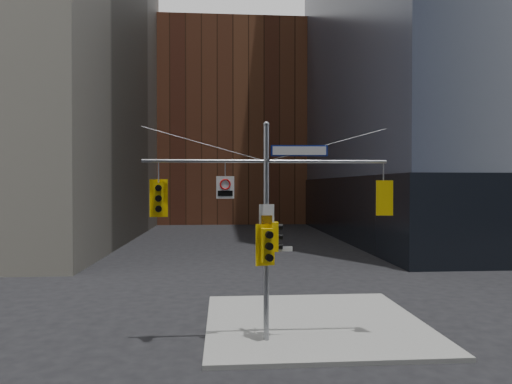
{
  "coord_description": "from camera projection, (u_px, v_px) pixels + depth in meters",
  "views": [
    {
      "loc": [
        -1.43,
        -12.79,
        5.2
      ],
      "look_at": [
        -0.34,
        2.0,
        5.0
      ],
      "focal_mm": 32.0,
      "sensor_mm": 36.0,
      "label": 1
    }
  ],
  "objects": [
    {
      "name": "podium_ne",
      "position": [
        509.0,
        207.0,
        46.87
      ],
      "size": [
        36.4,
        36.4,
        6.0
      ],
      "primitive_type": "cube",
      "color": "black",
      "rests_on": "ground"
    },
    {
      "name": "street_sign_blade",
      "position": [
        299.0,
        151.0,
        14.92
      ],
      "size": [
        1.87,
        0.14,
        0.36
      ],
      "rotation": [
        0.0,
        0.0,
        -0.05
      ],
      "color": "navy",
      "rests_on": "ground"
    },
    {
      "name": "sidewalk_corner",
      "position": [
        314.0,
        322.0,
        17.07
      ],
      "size": [
        8.0,
        8.0,
        0.15
      ],
      "primitive_type": "cube",
      "color": "gray",
      "rests_on": "ground"
    },
    {
      "name": "brick_midrise",
      "position": [
        231.0,
        129.0,
        70.57
      ],
      "size": [
        26.0,
        20.0,
        28.0
      ],
      "primitive_type": "cube",
      "color": "brown",
      "rests_on": "ground"
    },
    {
      "name": "traffic_light_west_arm",
      "position": [
        159.0,
        198.0,
        14.61
      ],
      "size": [
        0.58,
        0.5,
        1.23
      ],
      "rotation": [
        0.0,
        0.0,
        0.12
      ],
      "color": "yellow",
      "rests_on": "ground"
    },
    {
      "name": "traffic_light_pole_side",
      "position": [
        276.0,
        237.0,
        14.9
      ],
      "size": [
        0.37,
        0.32,
        0.96
      ],
      "rotation": [
        0.0,
        0.0,
        1.54
      ],
      "color": "yellow",
      "rests_on": "ground"
    },
    {
      "name": "regulatory_sign_arm",
      "position": [
        225.0,
        187.0,
        14.73
      ],
      "size": [
        0.58,
        0.1,
        0.73
      ],
      "rotation": [
        0.0,
        0.0,
        0.09
      ],
      "color": "silver",
      "rests_on": "ground"
    },
    {
      "name": "signal_assembly",
      "position": [
        266.0,
        210.0,
        14.86
      ],
      "size": [
        8.0,
        0.8,
        7.3
      ],
      "color": "gray",
      "rests_on": "ground"
    },
    {
      "name": "regulatory_sign_pole",
      "position": [
        267.0,
        215.0,
        14.75
      ],
      "size": [
        0.49,
        0.06,
        0.65
      ],
      "rotation": [
        0.0,
        0.0,
        0.04
      ],
      "color": "silver",
      "rests_on": "ground"
    },
    {
      "name": "street_blade_ew",
      "position": [
        280.0,
        249.0,
        14.92
      ],
      "size": [
        0.82,
        0.09,
        0.16
      ],
      "rotation": [
        0.0,
        0.0,
        -0.07
      ],
      "color": "silver",
      "rests_on": "ground"
    },
    {
      "name": "street_blade_ns",
      "position": [
        265.0,
        254.0,
        15.34
      ],
      "size": [
        0.11,
        0.8,
        0.16
      ],
      "rotation": [
        0.0,
        0.0,
        -0.1
      ],
      "color": "#145926",
      "rests_on": "ground"
    },
    {
      "name": "traffic_light_east_arm",
      "position": [
        383.0,
        198.0,
        15.14
      ],
      "size": [
        0.55,
        0.46,
        1.16
      ],
      "rotation": [
        0.0,
        0.0,
        3.04
      ],
      "color": "yellow",
      "rests_on": "ground"
    },
    {
      "name": "traffic_light_pole_front",
      "position": [
        267.0,
        245.0,
        14.61
      ],
      "size": [
        0.64,
        0.59,
        1.35
      ],
      "rotation": [
        0.0,
        0.0,
        0.25
      ],
      "color": "yellow",
      "rests_on": "ground"
    },
    {
      "name": "ground",
      "position": [
        273.0,
        369.0,
        12.93
      ],
      "size": [
        160.0,
        160.0,
        0.0
      ],
      "primitive_type": "plane",
      "color": "black",
      "rests_on": "ground"
    }
  ]
}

